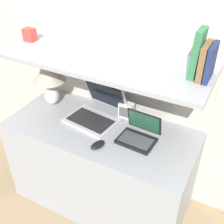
{
  "coord_description": "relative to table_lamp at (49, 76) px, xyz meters",
  "views": [
    {
      "loc": [
        0.81,
        -1.04,
        1.96
      ],
      "look_at": [
        0.09,
        0.31,
        0.92
      ],
      "focal_mm": 45.0,
      "sensor_mm": 36.0,
      "label": 1
    }
  ],
  "objects": [
    {
      "name": "wall_back",
      "position": [
        0.5,
        0.27,
        0.21
      ],
      "size": [
        6.0,
        0.05,
        2.4
      ],
      "color": "beige",
      "rests_on": "ground_plane"
    },
    {
      "name": "desk",
      "position": [
        0.5,
        -0.11,
        -0.62
      ],
      "size": [
        1.35,
        0.62,
        0.75
      ],
      "color": "#999EA3",
      "rests_on": "ground_plane"
    },
    {
      "name": "back_riser",
      "position": [
        0.5,
        0.22,
        -0.37
      ],
      "size": [
        1.35,
        0.04,
        1.23
      ],
      "color": "beige",
      "rests_on": "ground_plane"
    },
    {
      "name": "shelf",
      "position": [
        0.5,
        -0.04,
        0.26
      ],
      "size": [
        1.35,
        0.55,
        0.03
      ],
      "color": "#999EA3",
      "rests_on": "back_riser"
    },
    {
      "name": "table_lamp",
      "position": [
        0.0,
        0.0,
        0.0
      ],
      "size": [
        0.25,
        0.25,
        0.35
      ],
      "color": "white",
      "rests_on": "desk"
    },
    {
      "name": "laptop_large",
      "position": [
        0.41,
        -0.01,
        -0.19
      ],
      "size": [
        0.4,
        0.4,
        0.27
      ],
      "color": "silver",
      "rests_on": "desk"
    },
    {
      "name": "laptop_small",
      "position": [
        0.78,
        -0.09,
        -0.2
      ],
      "size": [
        0.25,
        0.23,
        0.18
      ],
      "color": "black",
      "rests_on": "desk"
    },
    {
      "name": "computer_mouse",
      "position": [
        0.58,
        -0.28,
        -0.23
      ],
      "size": [
        0.09,
        0.12,
        0.03
      ],
      "color": "black",
      "rests_on": "desk"
    },
    {
      "name": "router_box",
      "position": [
        0.6,
        0.11,
        -0.19
      ],
      "size": [
        0.11,
        0.07,
        0.12
      ],
      "color": "white",
      "rests_on": "desk"
    },
    {
      "name": "book_navy",
      "position": [
        1.13,
        -0.04,
        0.37
      ],
      "size": [
        0.03,
        0.17,
        0.19
      ],
      "color": "navy",
      "rests_on": "shelf"
    },
    {
      "name": "book_brown",
      "position": [
        1.1,
        -0.04,
        0.37
      ],
      "size": [
        0.03,
        0.17,
        0.19
      ],
      "color": "brown",
      "rests_on": "shelf"
    },
    {
      "name": "book_green",
      "position": [
        1.06,
        -0.04,
        0.4
      ],
      "size": [
        0.04,
        0.13,
        0.26
      ],
      "color": "#2D7042",
      "rests_on": "shelf"
    },
    {
      "name": "shelf_gadget",
      "position": [
        -0.09,
        -0.04,
        0.31
      ],
      "size": [
        0.08,
        0.06,
        0.09
      ],
      "color": "#CC3D33",
      "rests_on": "shelf"
    }
  ]
}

